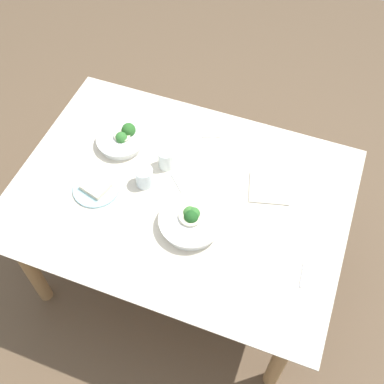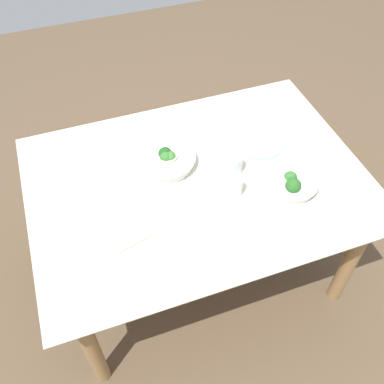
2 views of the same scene
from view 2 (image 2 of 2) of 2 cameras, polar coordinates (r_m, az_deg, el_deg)
name	(u,v)px [view 2 (image 2 of 2)]	position (r m, az deg, el deg)	size (l,w,h in m)	color
ground_plane	(197,264)	(2.51, 0.62, -9.37)	(6.00, 6.00, 0.00)	brown
dining_table	(198,193)	(2.01, 0.76, -0.14)	(1.50, 1.09, 0.71)	beige
broccoli_bowl_far	(166,159)	(1.99, -3.43, 4.30)	(0.28, 0.28, 0.10)	white
broccoli_bowl_near	(292,183)	(1.94, 12.93, 1.22)	(0.23, 0.23, 0.10)	white
bread_side_plate	(261,143)	(2.12, 9.03, 6.31)	(0.21, 0.21, 0.03)	#99C6D1
water_glass_center	(234,164)	(1.96, 5.52, 3.72)	(0.08, 0.08, 0.09)	silver
water_glass_side	(234,186)	(1.86, 5.55, 0.80)	(0.07, 0.07, 0.10)	silver
fork_by_far_bowl	(224,247)	(1.72, 4.25, -7.24)	(0.10, 0.05, 0.00)	#B7B7BC
fork_by_near_bowl	(55,183)	(2.02, -17.57, 1.17)	(0.02, 0.11, 0.00)	#B7B7BC
table_knife_left	(201,182)	(1.93, 1.18, 1.26)	(0.19, 0.01, 0.00)	#B7B7BC
napkin_folded_upper	(127,230)	(1.78, -8.57, -4.96)	(0.18, 0.16, 0.01)	#B1A997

